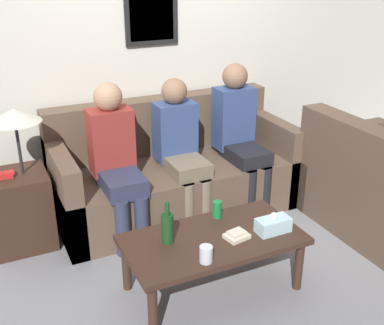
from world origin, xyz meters
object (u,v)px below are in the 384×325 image
person_right (239,131)px  wine_bottle (168,227)px  coffee_table (213,244)px  person_left (116,156)px  couch_main (174,174)px  person_middle (180,145)px  drinking_glass (206,254)px

person_right → wine_bottle: bearing=-138.5°
coffee_table → person_left: bearing=109.3°
couch_main → wine_bottle: 1.24m
wine_bottle → person_left: size_ratio=0.23×
person_middle → wine_bottle: bearing=-118.4°
couch_main → person_middle: size_ratio=1.74×
person_right → coffee_table: bearing=-127.5°
couch_main → coffee_table: 1.21m
wine_bottle → person_left: (-0.05, 0.91, 0.16)m
wine_bottle → coffee_table: bearing=-15.0°
couch_main → person_right: size_ratio=1.65×
couch_main → person_right: person_right is taller
couch_main → person_left: bearing=-160.3°
drinking_glass → person_left: 1.25m
wine_bottle → person_middle: 1.09m
drinking_glass → person_middle: 1.33m
wine_bottle → person_right: size_ratio=0.22×
coffee_table → drinking_glass: bearing=-126.6°
coffee_table → person_middle: 1.10m
coffee_table → person_left: (-0.35, 0.99, 0.32)m
person_middle → drinking_glass: bearing=-107.3°
couch_main → drinking_glass: couch_main is taller
person_left → person_right: 1.16m
wine_bottle → person_right: 1.48m
wine_bottle → couch_main: bearing=65.0°
coffee_table → person_right: 1.37m
person_left → person_middle: person_left is taller
coffee_table → drinking_glass: (-0.17, -0.23, 0.11)m
couch_main → person_left: size_ratio=1.68×
coffee_table → drinking_glass: size_ratio=11.09×
person_left → couch_main: bearing=19.7°
wine_bottle → person_middle: size_ratio=0.23×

